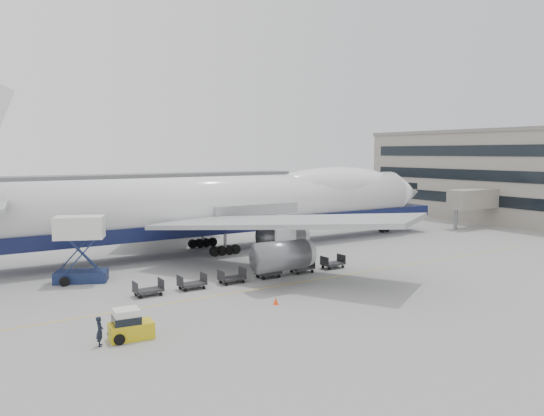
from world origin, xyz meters
TOP-DOWN VIEW (x-y plane):
  - ground at (0.00, 0.00)m, footprint 260.00×260.00m
  - apron_line at (0.00, -6.00)m, footprint 60.00×0.15m
  - hangar at (-10.00, 70.00)m, footprint 110.00×8.00m
  - airliner at (0.64, 12.00)m, footprint 67.00×55.30m
  - catering_truck at (-19.89, 4.89)m, footprint 5.07×4.30m
  - baggage_tug at (-20.86, -12.16)m, footprint 2.83×1.71m
  - ground_worker at (-22.75, -12.37)m, footprint 0.61×0.77m
  - traffic_cone at (-8.93, -10.73)m, footprint 0.40×0.40m
  - dolly_0 at (-16.37, -2.98)m, footprint 2.30×1.35m
  - dolly_1 at (-12.49, -2.98)m, footprint 2.30×1.35m
  - dolly_2 at (-8.60, -2.98)m, footprint 2.30×1.35m
  - dolly_3 at (-4.72, -2.98)m, footprint 2.30×1.35m
  - dolly_4 at (-0.84, -2.98)m, footprint 2.30×1.35m
  - dolly_5 at (3.05, -2.98)m, footprint 2.30×1.35m

SIDE VIEW (x-z plane):
  - ground at x=0.00m, z-range 0.00..0.00m
  - apron_line at x=0.00m, z-range 0.00..0.01m
  - traffic_cone at x=-8.93m, z-range -0.02..0.58m
  - dolly_0 at x=-16.37m, z-range -0.12..1.18m
  - dolly_1 at x=-12.49m, z-range -0.12..1.18m
  - dolly_2 at x=-8.60m, z-range -0.12..1.18m
  - dolly_3 at x=-4.72m, z-range -0.12..1.18m
  - dolly_4 at x=-0.84m, z-range -0.12..1.18m
  - dolly_5 at x=3.05m, z-range -0.12..1.18m
  - baggage_tug at x=-20.86m, z-range -0.11..1.86m
  - ground_worker at x=-22.75m, z-range 0.00..1.85m
  - catering_truck at x=-19.89m, z-range 0.42..6.43m
  - hangar at x=-10.00m, z-range 0.00..7.00m
  - airliner at x=0.64m, z-range -4.37..15.61m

